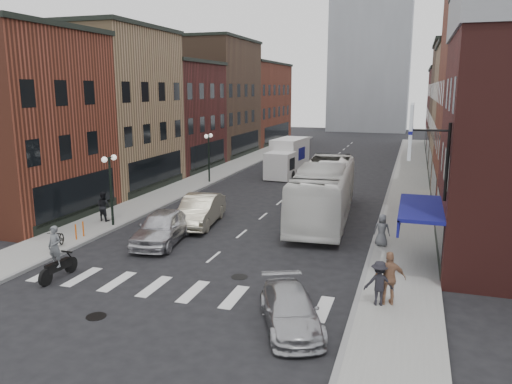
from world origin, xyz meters
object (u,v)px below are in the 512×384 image
(ped_right_b, at_px, (389,278))
(ped_right_c, at_px, (382,230))
(parked_bicycle, at_px, (58,239))
(ped_right_a, at_px, (379,283))
(sedan_left_far, at_px, (200,210))
(bike_rack, at_px, (80,230))
(streetlamp_near, at_px, (110,177))
(transit_bus, at_px, (324,191))
(sedan_left_near, at_px, (162,227))
(motorcycle_rider, at_px, (56,255))
(box_truck, at_px, (287,158))
(ped_left_solo, at_px, (103,206))
(billboard_sign, at_px, (413,132))
(curb_car, at_px, (290,310))
(streetlamp_far, at_px, (209,149))

(ped_right_b, relative_size, ped_right_c, 1.23)
(parked_bicycle, distance_m, ped_right_a, 15.38)
(ped_right_c, bearing_deg, ped_right_a, 98.43)
(sedan_left_far, bearing_deg, bike_rack, -142.41)
(streetlamp_near, bearing_deg, transit_bus, 26.36)
(sedan_left_near, distance_m, parked_bicycle, 5.00)
(transit_bus, bearing_deg, motorcycle_rider, -127.73)
(box_truck, bearing_deg, ped_right_a, -63.58)
(ped_left_solo, xyz_separation_m, ped_right_c, (15.81, 0.07, -0.07))
(billboard_sign, relative_size, sedan_left_near, 0.75)
(bike_rack, xyz_separation_m, ped_left_solo, (-0.81, 3.33, 0.47))
(billboard_sign, bearing_deg, box_truck, 114.86)
(ped_right_b, bearing_deg, ped_left_solo, -35.88)
(motorcycle_rider, xyz_separation_m, ped_right_b, (13.18, 1.33, 0.06))
(curb_car, xyz_separation_m, ped_right_b, (3.00, 2.52, 0.52))
(parked_bicycle, height_order, ped_left_solo, ped_left_solo)
(bike_rack, distance_m, ped_left_solo, 3.46)
(parked_bicycle, bearing_deg, box_truck, 57.27)
(ped_right_b, bearing_deg, sedan_left_near, -34.52)
(billboard_sign, xyz_separation_m, ped_right_b, (-0.48, -2.69, -5.00))
(streetlamp_near, relative_size, ped_right_c, 2.58)
(motorcycle_rider, relative_size, ped_right_a, 1.40)
(transit_bus, bearing_deg, ped_right_c, -55.91)
(bike_rack, bearing_deg, ped_right_a, -13.35)
(streetlamp_near, height_order, ped_right_c, streetlamp_near)
(billboard_sign, height_order, ped_right_b, billboard_sign)
(billboard_sign, xyz_separation_m, motorcycle_rider, (-13.66, -4.02, -5.06))
(bike_rack, xyz_separation_m, parked_bicycle, (0.10, -1.81, 0.06))
(bike_rack, bearing_deg, sedan_left_near, 12.00)
(sedan_left_far, bearing_deg, ped_right_c, -14.63)
(bike_rack, bearing_deg, ped_right_b, -12.53)
(billboard_sign, distance_m, streetlamp_far, 23.92)
(bike_rack, distance_m, sedan_left_near, 4.39)
(transit_bus, bearing_deg, ped_left_solo, -161.92)
(streetlamp_near, xyz_separation_m, ped_right_c, (14.80, 0.70, -1.96))
(billboard_sign, bearing_deg, streetlamp_near, 167.65)
(box_truck, distance_m, curb_car, 29.53)
(ped_right_a, bearing_deg, parked_bicycle, -18.47)
(sedan_left_near, bearing_deg, streetlamp_far, 96.75)
(streetlamp_near, distance_m, box_truck, 20.57)
(ped_right_a, bearing_deg, ped_left_solo, -34.94)
(streetlamp_far, xyz_separation_m, bike_rack, (-0.20, -16.70, -2.36))
(billboard_sign, height_order, curb_car, billboard_sign)
(streetlamp_near, bearing_deg, sedan_left_far, 23.97)
(sedan_left_near, height_order, parked_bicycle, sedan_left_near)
(curb_car, distance_m, parked_bicycle, 13.29)
(sedan_left_far, xyz_separation_m, curb_car, (8.01, -10.72, -0.25))
(parked_bicycle, bearing_deg, streetlamp_near, 68.18)
(transit_bus, relative_size, ped_right_b, 6.27)
(motorcycle_rider, distance_m, ped_right_b, 13.25)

